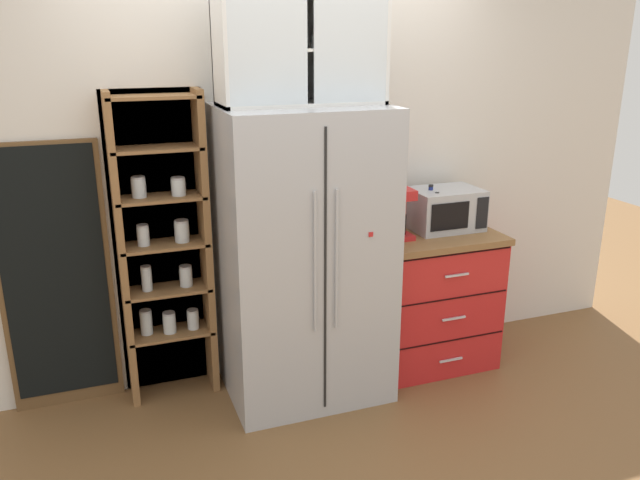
{
  "coord_description": "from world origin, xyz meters",
  "views": [
    {
      "loc": [
        -1.11,
        -3.29,
        2.07
      ],
      "look_at": [
        0.1,
        0.0,
        0.94
      ],
      "focal_mm": 35.68,
      "sensor_mm": 36.0,
      "label": 1
    }
  ],
  "objects_px": {
    "microwave": "(445,209)",
    "bottle_green": "(436,216)",
    "coffee_maker": "(395,212)",
    "mug_navy": "(438,228)",
    "chalkboard_menu": "(56,279)",
    "bottle_cobalt": "(430,210)",
    "refrigerator": "(304,256)"
  },
  "relations": [
    {
      "from": "refrigerator",
      "to": "bottle_green",
      "type": "relative_size",
      "value": 6.52
    },
    {
      "from": "coffee_maker",
      "to": "bottle_green",
      "type": "distance_m",
      "value": 0.28
    },
    {
      "from": "refrigerator",
      "to": "chalkboard_menu",
      "type": "bearing_deg",
      "value": 166.45
    },
    {
      "from": "coffee_maker",
      "to": "bottle_green",
      "type": "height_order",
      "value": "coffee_maker"
    },
    {
      "from": "microwave",
      "to": "chalkboard_menu",
      "type": "relative_size",
      "value": 0.28
    },
    {
      "from": "microwave",
      "to": "bottle_green",
      "type": "xyz_separation_m",
      "value": [
        -0.1,
        -0.07,
        -0.02
      ]
    },
    {
      "from": "coffee_maker",
      "to": "bottle_cobalt",
      "type": "relative_size",
      "value": 1.05
    },
    {
      "from": "bottle_cobalt",
      "to": "coffee_maker",
      "type": "bearing_deg",
      "value": -168.88
    },
    {
      "from": "coffee_maker",
      "to": "bottle_cobalt",
      "type": "bearing_deg",
      "value": 11.12
    },
    {
      "from": "microwave",
      "to": "chalkboard_menu",
      "type": "xyz_separation_m",
      "value": [
        -2.34,
        0.22,
        -0.24
      ]
    },
    {
      "from": "microwave",
      "to": "bottle_green",
      "type": "relative_size",
      "value": 1.67
    },
    {
      "from": "microwave",
      "to": "coffee_maker",
      "type": "relative_size",
      "value": 1.42
    },
    {
      "from": "microwave",
      "to": "bottle_cobalt",
      "type": "height_order",
      "value": "bottle_cobalt"
    },
    {
      "from": "coffee_maker",
      "to": "mug_navy",
      "type": "height_order",
      "value": "coffee_maker"
    },
    {
      "from": "microwave",
      "to": "mug_navy",
      "type": "bearing_deg",
      "value": -134.68
    },
    {
      "from": "microwave",
      "to": "bottle_green",
      "type": "bearing_deg",
      "value": -147.1
    },
    {
      "from": "coffee_maker",
      "to": "chalkboard_menu",
      "type": "height_order",
      "value": "chalkboard_menu"
    },
    {
      "from": "mug_navy",
      "to": "chalkboard_menu",
      "type": "bearing_deg",
      "value": 171.86
    },
    {
      "from": "bottle_cobalt",
      "to": "chalkboard_menu",
      "type": "bearing_deg",
      "value": 174.75
    },
    {
      "from": "coffee_maker",
      "to": "bottle_green",
      "type": "xyz_separation_m",
      "value": [
        0.27,
        -0.03,
        -0.04
      ]
    },
    {
      "from": "bottle_green",
      "to": "chalkboard_menu",
      "type": "distance_m",
      "value": 2.27
    },
    {
      "from": "refrigerator",
      "to": "mug_navy",
      "type": "xyz_separation_m",
      "value": [
        0.89,
        0.01,
        0.08
      ]
    },
    {
      "from": "coffee_maker",
      "to": "bottle_cobalt",
      "type": "distance_m",
      "value": 0.28
    },
    {
      "from": "chalkboard_menu",
      "to": "mug_navy",
      "type": "bearing_deg",
      "value": -8.14
    },
    {
      "from": "bottle_cobalt",
      "to": "chalkboard_menu",
      "type": "xyz_separation_m",
      "value": [
        -2.24,
        0.21,
        -0.24
      ]
    },
    {
      "from": "bottle_cobalt",
      "to": "mug_navy",
      "type": "bearing_deg",
      "value": -89.01
    },
    {
      "from": "mug_navy",
      "to": "bottle_cobalt",
      "type": "height_order",
      "value": "bottle_cobalt"
    },
    {
      "from": "microwave",
      "to": "mug_navy",
      "type": "distance_m",
      "value": 0.17
    },
    {
      "from": "mug_navy",
      "to": "bottle_cobalt",
      "type": "bearing_deg",
      "value": 90.99
    },
    {
      "from": "refrigerator",
      "to": "bottle_cobalt",
      "type": "bearing_deg",
      "value": 7.76
    },
    {
      "from": "refrigerator",
      "to": "mug_navy",
      "type": "distance_m",
      "value": 0.89
    },
    {
      "from": "refrigerator",
      "to": "coffee_maker",
      "type": "height_order",
      "value": "refrigerator"
    }
  ]
}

